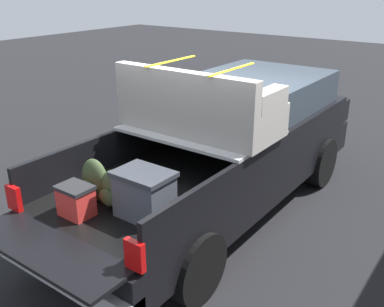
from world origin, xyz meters
TOP-DOWN VIEW (x-y plane):
  - ground_plane at (0.00, 0.00)m, footprint 40.00×40.00m
  - pickup_truck at (0.34, -0.00)m, footprint 6.05×2.06m

SIDE VIEW (x-z plane):
  - ground_plane at x=0.00m, z-range 0.00..0.00m
  - pickup_truck at x=0.34m, z-range -0.16..2.07m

